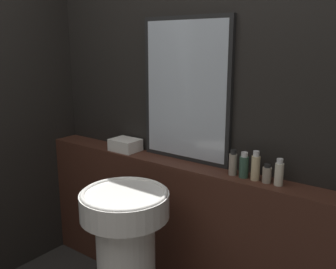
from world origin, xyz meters
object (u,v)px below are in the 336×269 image
(pedestal_sink, at_px, (126,253))
(conditioner_bottle, at_px, (244,166))
(lotion_bottle, at_px, (256,167))
(towel_stack, at_px, (125,145))
(body_wash_bottle, at_px, (267,174))
(shampoo_bottle, at_px, (233,163))
(hand_soap_bottle, at_px, (279,173))
(mirror, at_px, (186,91))

(pedestal_sink, xyz_separation_m, conditioner_bottle, (0.44, 0.47, 0.46))
(pedestal_sink, xyz_separation_m, lotion_bottle, (0.51, 0.47, 0.47))
(towel_stack, height_order, body_wash_bottle, body_wash_bottle)
(lotion_bottle, distance_m, body_wash_bottle, 0.07)
(shampoo_bottle, distance_m, body_wash_bottle, 0.20)
(lotion_bottle, distance_m, hand_soap_bottle, 0.13)
(body_wash_bottle, bearing_deg, towel_stack, 180.00)
(conditioner_bottle, height_order, hand_soap_bottle, same)
(towel_stack, relative_size, hand_soap_bottle, 1.35)
(towel_stack, bearing_deg, hand_soap_bottle, -0.00)
(lotion_bottle, height_order, hand_soap_bottle, lotion_bottle)
(conditioner_bottle, bearing_deg, mirror, 170.30)
(pedestal_sink, distance_m, conditioner_bottle, 0.79)
(towel_stack, bearing_deg, shampoo_bottle, 0.00)
(shampoo_bottle, bearing_deg, pedestal_sink, -128.61)
(hand_soap_bottle, bearing_deg, shampoo_bottle, 180.00)
(towel_stack, bearing_deg, body_wash_bottle, -0.00)
(pedestal_sink, bearing_deg, body_wash_bottle, 39.42)
(body_wash_bottle, bearing_deg, conditioner_bottle, 180.00)
(conditioner_bottle, xyz_separation_m, lotion_bottle, (0.07, 0.00, 0.01))
(shampoo_bottle, xyz_separation_m, body_wash_bottle, (0.20, -0.00, -0.02))
(towel_stack, height_order, lotion_bottle, lotion_bottle)
(lotion_bottle, height_order, body_wash_bottle, lotion_bottle)
(pedestal_sink, relative_size, body_wash_bottle, 8.46)
(conditioner_bottle, distance_m, lotion_bottle, 0.07)
(hand_soap_bottle, bearing_deg, lotion_bottle, 180.00)
(towel_stack, distance_m, conditioner_bottle, 0.88)
(lotion_bottle, xyz_separation_m, hand_soap_bottle, (0.13, -0.00, -0.01))
(conditioner_bottle, bearing_deg, towel_stack, 180.00)
(lotion_bottle, bearing_deg, body_wash_bottle, -0.00)
(body_wash_bottle, xyz_separation_m, hand_soap_bottle, (0.06, 0.00, 0.02))
(pedestal_sink, xyz_separation_m, shampoo_bottle, (0.38, 0.47, 0.46))
(conditioner_bottle, relative_size, hand_soap_bottle, 1.00)
(lotion_bottle, relative_size, hand_soap_bottle, 1.13)
(mirror, relative_size, conditioner_bottle, 6.11)
(lotion_bottle, bearing_deg, mirror, 171.57)
(pedestal_sink, relative_size, lotion_bottle, 5.32)
(pedestal_sink, relative_size, conditioner_bottle, 6.01)
(shampoo_bottle, relative_size, conditioner_bottle, 1.02)
(conditioner_bottle, relative_size, body_wash_bottle, 1.41)
(mirror, distance_m, shampoo_bottle, 0.52)
(conditioner_bottle, relative_size, lotion_bottle, 0.89)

